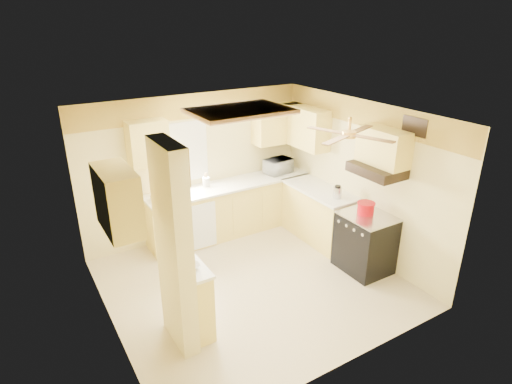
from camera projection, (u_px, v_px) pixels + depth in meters
floor at (253, 283)px, 6.33m from camera, size 4.00×4.00×0.00m
ceiling at (252, 116)px, 5.37m from camera, size 4.00×4.00×0.00m
wall_back at (196, 167)px, 7.35m from camera, size 4.00×0.00×4.00m
wall_front at (348, 272)px, 4.35m from camera, size 4.00×0.00×4.00m
wall_left at (103, 244)px, 4.89m from camera, size 0.00×3.80×3.80m
wall_right at (360, 179)px, 6.81m from camera, size 0.00×3.80×3.80m
wallpaper_border at (193, 106)px, 6.93m from camera, size 4.00×0.02×0.40m
partition_column at (174, 250)px, 4.77m from camera, size 0.20×0.70×2.50m
partition_ledge at (196, 302)px, 5.18m from camera, size 0.25×0.55×0.90m
ledge_top at (194, 269)px, 5.00m from camera, size 0.28×0.58×0.04m
lower_cabinets_back at (231, 209)px, 7.66m from camera, size 3.00×0.60×0.90m
lower_cabinets_right at (319, 215)px, 7.45m from camera, size 0.60×1.40×0.90m
countertop_back at (231, 185)px, 7.47m from camera, size 3.04×0.64×0.04m
countertop_right at (320, 190)px, 7.26m from camera, size 0.64×1.44×0.04m
dishwasher_panel at (200, 227)px, 7.06m from camera, size 0.58×0.02×0.80m
window at (182, 153)px, 7.10m from camera, size 0.92×0.02×1.02m
upper_cab_back_left at (148, 143)px, 6.57m from camera, size 0.60×0.35×0.70m
upper_cab_back_right at (277, 124)px, 7.72m from camera, size 0.90×0.35×0.70m
upper_cab_right at (305, 127)px, 7.48m from camera, size 0.35×1.00×0.70m
upper_cab_left_wall at (117, 200)px, 4.55m from camera, size 0.35×0.75×0.70m
upper_cab_over_stove at (383, 147)px, 6.02m from camera, size 0.35×0.76×0.52m
stove at (365, 242)px, 6.52m from camera, size 0.68×0.77×0.92m
range_hood at (377, 170)px, 6.11m from camera, size 0.50×0.76×0.14m
poster_menu at (180, 198)px, 4.59m from camera, size 0.02×0.42×0.57m
poster_nashville at (184, 251)px, 4.84m from camera, size 0.02×0.42×0.57m
ceiling_light_panel at (240, 111)px, 5.83m from camera, size 1.35×0.95×0.06m
ceiling_fan at (349, 134)px, 5.38m from camera, size 1.15×1.15×0.26m
vent_grate at (415, 126)px, 5.68m from camera, size 0.02×0.40×0.25m
microwave at (278, 166)px, 7.93m from camera, size 0.53×0.40×0.27m
bowl at (191, 267)px, 4.97m from camera, size 0.21×0.21×0.05m
dutch_oven at (366, 208)px, 6.37m from camera, size 0.27×0.27×0.18m
kettle at (337, 192)px, 6.85m from camera, size 0.14×0.14×0.22m
dish_rack at (162, 195)px, 6.83m from camera, size 0.38×0.29×0.20m
utensil_crock at (206, 182)px, 7.33m from camera, size 0.12×0.12×0.25m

